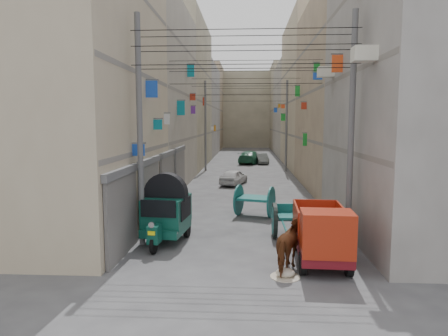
# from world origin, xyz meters

# --- Properties ---
(building_row_left) EXTENTS (8.00, 62.00, 14.00)m
(building_row_left) POSITION_xyz_m (-8.00, 34.13, 6.46)
(building_row_left) COLOR tan
(building_row_left) RESTS_ON ground
(building_row_right) EXTENTS (8.00, 62.00, 14.00)m
(building_row_right) POSITION_xyz_m (8.00, 34.13, 6.46)
(building_row_right) COLOR #9E9993
(building_row_right) RESTS_ON ground
(end_cap_building) EXTENTS (22.00, 10.00, 13.00)m
(end_cap_building) POSITION_xyz_m (0.00, 66.00, 6.50)
(end_cap_building) COLOR #B3A78D
(end_cap_building) RESTS_ON ground
(shutters_left) EXTENTS (0.18, 14.40, 2.88)m
(shutters_left) POSITION_xyz_m (-3.92, 10.38, 1.49)
(shutters_left) COLOR #4B4A4F
(shutters_left) RESTS_ON ground
(signboards) EXTENTS (8.22, 40.52, 5.67)m
(signboards) POSITION_xyz_m (-0.01, 21.66, 3.43)
(signboards) COLOR #EC4D1B
(signboards) RESTS_ON ground
(ac_units) EXTENTS (0.70, 6.55, 3.35)m
(ac_units) POSITION_xyz_m (3.65, 7.67, 7.43)
(ac_units) COLOR silver
(ac_units) RESTS_ON ground
(utility_poles) EXTENTS (7.40, 22.20, 8.00)m
(utility_poles) POSITION_xyz_m (0.00, 17.00, 4.00)
(utility_poles) COLOR #595A5C
(utility_poles) RESTS_ON ground
(overhead_cables) EXTENTS (7.40, 22.52, 1.12)m
(overhead_cables) POSITION_xyz_m (0.00, 14.40, 6.77)
(overhead_cables) COLOR black
(overhead_cables) RESTS_ON ground
(auto_rickshaw) EXTENTS (1.76, 2.80, 1.93)m
(auto_rickshaw) POSITION_xyz_m (-2.81, 6.40, 1.14)
(auto_rickshaw) COLOR black
(auto_rickshaw) RESTS_ON ground
(tonga_cart) EXTENTS (1.44, 2.95, 1.33)m
(tonga_cart) POSITION_xyz_m (1.78, 7.14, 0.69)
(tonga_cart) COLOR black
(tonga_cart) RESTS_ON ground
(mini_truck) EXTENTS (1.62, 3.38, 1.86)m
(mini_truck) POSITION_xyz_m (2.40, 4.15, 0.89)
(mini_truck) COLOR black
(mini_truck) RESTS_ON ground
(second_cart) EXTENTS (1.98, 1.86, 1.44)m
(second_cart) POSITION_xyz_m (0.48, 10.52, 0.77)
(second_cart) COLOR #155E5B
(second_cart) RESTS_ON ground
(feed_sack) EXTENTS (0.53, 0.42, 0.26)m
(feed_sack) POSITION_xyz_m (1.21, 3.24, 0.13)
(feed_sack) COLOR #BDB19D
(feed_sack) RESTS_ON ground
(horse) EXTENTS (1.30, 1.95, 1.51)m
(horse) POSITION_xyz_m (1.46, 3.74, 0.76)
(horse) COLOR brown
(horse) RESTS_ON ground
(distant_car_white) EXTENTS (2.14, 3.42, 1.09)m
(distant_car_white) POSITION_xyz_m (-0.79, 19.92, 0.54)
(distant_car_white) COLOR silver
(distant_car_white) RESTS_ON ground
(distant_car_grey) EXTENTS (1.51, 3.39, 1.08)m
(distant_car_grey) POSITION_xyz_m (1.67, 34.30, 0.54)
(distant_car_grey) COLOR #585D5B
(distant_car_grey) RESTS_ON ground
(distant_car_green) EXTENTS (2.88, 4.87, 1.32)m
(distant_car_green) POSITION_xyz_m (0.48, 34.64, 0.66)
(distant_car_green) COLOR #216243
(distant_car_green) RESTS_ON ground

